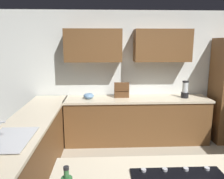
{
  "coord_description": "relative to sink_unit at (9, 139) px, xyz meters",
  "views": [
    {
      "loc": [
        0.79,
        2.56,
        1.96
      ],
      "look_at": [
        0.6,
        -1.49,
        1.13
      ],
      "focal_mm": 36.11,
      "sensor_mm": 36.0,
      "label": 1
    }
  ],
  "objects": [
    {
      "name": "spice_rack",
      "position": [
        -1.43,
        -1.97,
        0.13
      ],
      "size": [
        0.29,
        0.11,
        0.3
      ],
      "color": "brown",
      "rests_on": "countertop_back"
    },
    {
      "name": "lower_cabinets_back",
      "position": [
        -1.73,
        -1.89,
        -0.49
      ],
      "size": [
        2.8,
        0.6,
        0.86
      ],
      "primitive_type": "cube",
      "color": "brown",
      "rests_on": "ground"
    },
    {
      "name": "countertop_side",
      "position": [
        -0.01,
        -0.72,
        -0.04
      ],
      "size": [
        0.64,
        2.94,
        0.04
      ],
      "primitive_type": "cube",
      "color": "beige",
      "rests_on": "lower_cabinets_side"
    },
    {
      "name": "countertop_back",
      "position": [
        -1.73,
        -1.89,
        -0.04
      ],
      "size": [
        2.84,
        0.64,
        0.04
      ],
      "primitive_type": "cube",
      "color": "beige",
      "rests_on": "lower_cabinets_back"
    },
    {
      "name": "mixing_bowl",
      "position": [
        -0.78,
        -1.89,
        0.04
      ],
      "size": [
        0.2,
        0.2,
        0.11
      ],
      "primitive_type": "ellipsoid",
      "color": "#668CB2",
      "rests_on": "countertop_back"
    },
    {
      "name": "lower_cabinets_side",
      "position": [
        -0.01,
        -0.72,
        -0.49
      ],
      "size": [
        0.6,
        2.9,
        0.86
      ],
      "primitive_type": "cube",
      "color": "brown",
      "rests_on": "ground"
    },
    {
      "name": "blender",
      "position": [
        -2.68,
        -1.89,
        0.13
      ],
      "size": [
        0.15,
        0.15,
        0.34
      ],
      "color": "black",
      "rests_on": "countertop_back"
    },
    {
      "name": "wall_back",
      "position": [
        -1.77,
        -2.22,
        0.52
      ],
      "size": [
        6.0,
        0.44,
        2.6
      ],
      "color": "silver",
      "rests_on": "ground"
    },
    {
      "name": "sink_unit",
      "position": [
        0.0,
        0.0,
        0.0
      ],
      "size": [
        0.46,
        0.7,
        0.23
      ],
      "color": "#515456",
      "rests_on": "countertop_side"
    }
  ]
}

